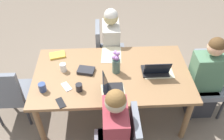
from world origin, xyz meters
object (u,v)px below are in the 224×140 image
person_near_left_far (111,50)px  book_red_cover (57,55)px  chair_head_right_right_near (9,93)px  flower_vase (116,63)px  coffee_mug_near_left (63,67)px  book_blue_cover (86,70)px  coffee_mug_centre_left (79,87)px  laptop_head_left_left_mid (156,70)px  phone_black (61,103)px  phone_silver (66,87)px  chair_head_left_left_mid (206,79)px  coffee_mug_near_right (42,87)px  dining_table (112,77)px  laptop_far_left_near (111,91)px  chair_near_left_far (106,49)px  person_head_left_left_mid (204,82)px  person_far_left_near (115,137)px

person_near_left_far → book_red_cover: 0.85m
chair_head_right_right_near → book_red_cover: chair_head_right_right_near is taller
flower_vase → coffee_mug_near_left: 0.65m
chair_head_right_right_near → coffee_mug_near_left: bearing=-170.6°
book_blue_cover → coffee_mug_centre_left: bearing=91.5°
chair_head_right_right_near → laptop_head_left_left_mid: (-1.82, -0.02, 0.27)m
phone_black → phone_silver: size_ratio=1.00×
chair_head_left_left_mid → coffee_mug_centre_left: size_ratio=9.84×
coffee_mug_centre_left → coffee_mug_near_right: bearing=-2.4°
flower_vase → coffee_mug_centre_left: flower_vase is taller
dining_table → laptop_far_left_near: (0.03, 0.34, 0.12)m
book_blue_cover → chair_head_left_left_mid: bearing=-165.7°
laptop_head_left_left_mid → coffee_mug_centre_left: size_ratio=3.50×
chair_head_left_left_mid → book_blue_cover: chair_head_left_left_mid is taller
chair_head_right_right_near → phone_silver: chair_head_right_right_near is taller
flower_vase → coffee_mug_near_right: (0.84, 0.28, -0.08)m
chair_near_left_far → coffee_mug_centre_left: (0.33, 1.09, 0.28)m
dining_table → coffee_mug_near_right: size_ratio=18.70×
dining_table → flower_vase: flower_vase is taller
chair_head_left_left_mid → coffee_mug_centre_left: (1.63, 0.34, 0.28)m
book_red_cover → person_near_left_far: bearing=-166.3°
person_head_left_left_mid → book_red_cover: person_head_left_left_mid is taller
coffee_mug_near_right → coffee_mug_centre_left: coffee_mug_near_right is taller
laptop_far_left_near → person_far_left_near: bearing=93.0°
coffee_mug_centre_left → phone_black: coffee_mug_centre_left is taller
laptop_head_left_left_mid → book_red_cover: size_ratio=1.60×
laptop_far_left_near → phone_silver: (0.50, -0.14, -0.04)m
person_near_left_far → coffee_mug_near_left: person_near_left_far is taller
person_far_left_near → coffee_mug_centre_left: bearing=-52.5°
laptop_head_left_left_mid → phone_black: 1.18m
flower_vase → coffee_mug_near_left: bearing=-4.3°
coffee_mug_near_right → phone_silver: size_ratio=0.68×
person_far_left_near → book_blue_cover: (0.31, -0.80, 0.22)m
coffee_mug_near_left → coffee_mug_near_right: coffee_mug_near_left is taller
person_far_left_near → chair_head_left_left_mid: person_far_left_near is taller
chair_near_left_far → flower_vase: flower_vase is taller
chair_head_left_left_mid → coffee_mug_near_left: (1.84, -0.00, 0.28)m
person_far_left_near → laptop_far_left_near: 0.48m
coffee_mug_centre_left → book_red_cover: (0.32, -0.64, -0.03)m
coffee_mug_centre_left → dining_table: bearing=-144.7°
chair_near_left_far → book_blue_cover: bearing=71.2°
phone_black → laptop_head_left_left_mid: bearing=84.3°
laptop_head_left_left_mid → book_blue_cover: size_ratio=1.60×
person_far_left_near → flower_vase: bearing=-94.2°
person_head_left_left_mid → coffee_mug_centre_left: bearing=9.6°
coffee_mug_near_right → coffee_mug_centre_left: bearing=177.6°
dining_table → flower_vase: size_ratio=6.50×
person_far_left_near → book_red_cover: person_far_left_near is taller
person_far_left_near → person_head_left_left_mid: bearing=-147.8°
person_far_left_near → person_near_left_far: bearing=-91.1°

